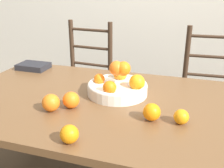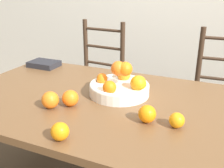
{
  "view_description": "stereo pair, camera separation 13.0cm",
  "coord_description": "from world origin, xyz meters",
  "px_view_note": "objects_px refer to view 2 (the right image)",
  "views": [
    {
      "loc": [
        0.31,
        -1.16,
        1.29
      ],
      "look_at": [
        -0.06,
        -0.0,
        0.83
      ],
      "focal_mm": 42.0,
      "sensor_mm": 36.0,
      "label": 1
    },
    {
      "loc": [
        0.44,
        -1.12,
        1.29
      ],
      "look_at": [
        -0.06,
        -0.0,
        0.83
      ],
      "focal_mm": 42.0,
      "sensor_mm": 36.0,
      "label": 2
    }
  ],
  "objects_px": {
    "orange_loose_0": "(60,131)",
    "orange_loose_1": "(50,100)",
    "orange_loose_4": "(70,98)",
    "book_stack": "(44,64)",
    "fruit_bowl": "(120,85)",
    "chair_right": "(221,104)",
    "orange_loose_3": "(147,114)",
    "chair_left": "(96,83)",
    "orange_loose_2": "(177,120)"
  },
  "relations": [
    {
      "from": "orange_loose_1",
      "to": "book_stack",
      "type": "height_order",
      "value": "orange_loose_1"
    },
    {
      "from": "orange_loose_0",
      "to": "orange_loose_1",
      "type": "height_order",
      "value": "orange_loose_1"
    },
    {
      "from": "chair_right",
      "to": "orange_loose_3",
      "type": "bearing_deg",
      "value": -110.09
    },
    {
      "from": "orange_loose_3",
      "to": "orange_loose_1",
      "type": "bearing_deg",
      "value": -173.26
    },
    {
      "from": "orange_loose_3",
      "to": "chair_right",
      "type": "bearing_deg",
      "value": 72.87
    },
    {
      "from": "orange_loose_0",
      "to": "chair_right",
      "type": "height_order",
      "value": "chair_right"
    },
    {
      "from": "orange_loose_1",
      "to": "orange_loose_3",
      "type": "height_order",
      "value": "orange_loose_1"
    },
    {
      "from": "chair_left",
      "to": "book_stack",
      "type": "height_order",
      "value": "chair_left"
    },
    {
      "from": "fruit_bowl",
      "to": "orange_loose_1",
      "type": "height_order",
      "value": "fruit_bowl"
    },
    {
      "from": "chair_right",
      "to": "orange_loose_2",
      "type": "bearing_deg",
      "value": -103.05
    },
    {
      "from": "fruit_bowl",
      "to": "chair_right",
      "type": "distance_m",
      "value": 0.94
    },
    {
      "from": "fruit_bowl",
      "to": "orange_loose_0",
      "type": "xyz_separation_m",
      "value": [
        -0.04,
        -0.5,
        -0.02
      ]
    },
    {
      "from": "orange_loose_1",
      "to": "chair_right",
      "type": "relative_size",
      "value": 0.08
    },
    {
      "from": "chair_left",
      "to": "chair_right",
      "type": "xyz_separation_m",
      "value": [
        1.04,
        0.0,
        0.0
      ]
    },
    {
      "from": "orange_loose_4",
      "to": "orange_loose_1",
      "type": "bearing_deg",
      "value": -141.65
    },
    {
      "from": "book_stack",
      "to": "orange_loose_0",
      "type": "bearing_deg",
      "value": -48.99
    },
    {
      "from": "orange_loose_1",
      "to": "orange_loose_2",
      "type": "xyz_separation_m",
      "value": [
        0.59,
        0.06,
        -0.01
      ]
    },
    {
      "from": "chair_left",
      "to": "chair_right",
      "type": "relative_size",
      "value": 1.0
    },
    {
      "from": "orange_loose_3",
      "to": "chair_right",
      "type": "relative_size",
      "value": 0.08
    },
    {
      "from": "orange_loose_2",
      "to": "orange_loose_3",
      "type": "distance_m",
      "value": 0.13
    },
    {
      "from": "orange_loose_3",
      "to": "book_stack",
      "type": "xyz_separation_m",
      "value": [
        -0.92,
        0.48,
        -0.02
      ]
    },
    {
      "from": "orange_loose_4",
      "to": "book_stack",
      "type": "height_order",
      "value": "orange_loose_4"
    },
    {
      "from": "chair_left",
      "to": "fruit_bowl",
      "type": "bearing_deg",
      "value": -49.37
    },
    {
      "from": "orange_loose_1",
      "to": "chair_left",
      "type": "relative_size",
      "value": 0.08
    },
    {
      "from": "chair_right",
      "to": "chair_left",
      "type": "bearing_deg",
      "value": 177.05
    },
    {
      "from": "orange_loose_2",
      "to": "fruit_bowl",
      "type": "bearing_deg",
      "value": 146.9
    },
    {
      "from": "orange_loose_1",
      "to": "chair_right",
      "type": "bearing_deg",
      "value": 53.06
    },
    {
      "from": "book_stack",
      "to": "chair_left",
      "type": "bearing_deg",
      "value": 69.71
    },
    {
      "from": "fruit_bowl",
      "to": "chair_left",
      "type": "distance_m",
      "value": 0.94
    },
    {
      "from": "orange_loose_1",
      "to": "chair_left",
      "type": "bearing_deg",
      "value": 105.45
    },
    {
      "from": "orange_loose_0",
      "to": "chair_right",
      "type": "bearing_deg",
      "value": 65.47
    },
    {
      "from": "book_stack",
      "to": "orange_loose_3",
      "type": "bearing_deg",
      "value": -27.8
    },
    {
      "from": "orange_loose_4",
      "to": "book_stack",
      "type": "distance_m",
      "value": 0.71
    },
    {
      "from": "orange_loose_0",
      "to": "chair_left",
      "type": "bearing_deg",
      "value": 111.43
    },
    {
      "from": "chair_left",
      "to": "orange_loose_0",
      "type": "bearing_deg",
      "value": -63.84
    },
    {
      "from": "fruit_bowl",
      "to": "book_stack",
      "type": "distance_m",
      "value": 0.74
    },
    {
      "from": "fruit_bowl",
      "to": "book_stack",
      "type": "relative_size",
      "value": 1.56
    },
    {
      "from": "chair_left",
      "to": "book_stack",
      "type": "bearing_deg",
      "value": -105.56
    },
    {
      "from": "orange_loose_4",
      "to": "chair_left",
      "type": "bearing_deg",
      "value": 110.42
    },
    {
      "from": "orange_loose_4",
      "to": "orange_loose_3",
      "type": "bearing_deg",
      "value": -0.64
    },
    {
      "from": "chair_right",
      "to": "orange_loose_1",
      "type": "bearing_deg",
      "value": -129.9
    },
    {
      "from": "orange_loose_0",
      "to": "chair_left",
      "type": "relative_size",
      "value": 0.07
    },
    {
      "from": "chair_left",
      "to": "book_stack",
      "type": "distance_m",
      "value": 0.58
    },
    {
      "from": "fruit_bowl",
      "to": "book_stack",
      "type": "bearing_deg",
      "value": 160.2
    },
    {
      "from": "orange_loose_2",
      "to": "chair_right",
      "type": "height_order",
      "value": "chair_right"
    },
    {
      "from": "orange_loose_0",
      "to": "orange_loose_2",
      "type": "relative_size",
      "value": 1.1
    },
    {
      "from": "chair_right",
      "to": "book_stack",
      "type": "relative_size",
      "value": 4.84
    },
    {
      "from": "orange_loose_4",
      "to": "orange_loose_2",
      "type": "bearing_deg",
      "value": 0.28
    },
    {
      "from": "chair_left",
      "to": "orange_loose_4",
      "type": "bearing_deg",
      "value": -64.84
    },
    {
      "from": "orange_loose_0",
      "to": "orange_loose_4",
      "type": "distance_m",
      "value": 0.3
    }
  ]
}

